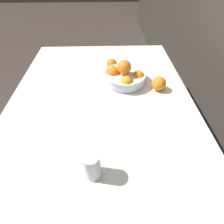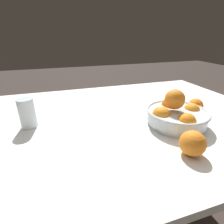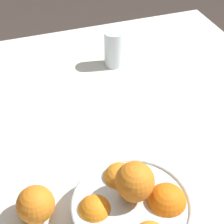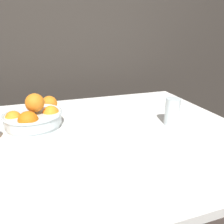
# 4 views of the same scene
# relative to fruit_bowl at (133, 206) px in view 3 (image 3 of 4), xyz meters

# --- Properties ---
(dining_table) EXTENTS (1.43, 1.02, 0.78)m
(dining_table) POSITION_rel_fruit_bowl_xyz_m (0.17, -0.14, -0.12)
(dining_table) COLOR white
(dining_table) RESTS_ON ground_plane
(fruit_bowl) EXTENTS (0.26, 0.26, 0.15)m
(fruit_bowl) POSITION_rel_fruit_bowl_xyz_m (0.00, 0.00, 0.00)
(fruit_bowl) COLOR silver
(fruit_bowl) RESTS_ON dining_table
(juice_glass) EXTENTS (0.07, 0.07, 0.12)m
(juice_glass) POSITION_rel_fruit_bowl_xyz_m (0.60, -0.17, 0.00)
(juice_glass) COLOR #F4A314
(juice_glass) RESTS_ON dining_table
(orange_loose_front) EXTENTS (0.08, 0.08, 0.08)m
(orange_loose_front) POSITION_rel_fruit_bowl_xyz_m (0.08, 0.19, -0.01)
(orange_loose_front) COLOR orange
(orange_loose_front) RESTS_ON dining_table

